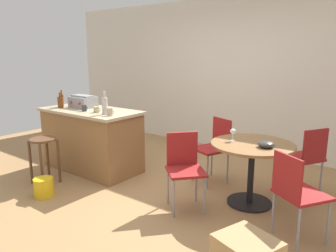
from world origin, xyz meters
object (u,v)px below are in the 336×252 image
Objects in this scene: toolbox at (83,102)px; dining_table at (252,158)px; wooden_stool at (44,150)px; folding_chair_right at (184,165)px; plastic_bucket at (44,187)px; folding_chair_left at (214,145)px; folding_chair_near at (296,191)px; cup_2 at (97,109)px; cup_0 at (84,108)px; bottle_2 at (62,100)px; cup_1 at (110,112)px; serving_bowl at (266,144)px; bottle_1 at (105,105)px; wine_glass at (233,132)px; bottle_0 at (60,102)px; folding_chair_far at (306,156)px.

dining_table is at bearing 5.25° from toolbox.
wooden_stool is at bearing -77.17° from toolbox.
folding_chair_right reaches higher than plastic_bucket.
dining_table is at bearing 23.76° from wooden_stool.
folding_chair_left is at bearing 50.06° from plastic_bucket.
folding_chair_right is at bearing -178.42° from folding_chair_near.
cup_2 is at bearing 92.80° from plastic_bucket.
cup_0 is (0.29, -0.21, -0.04)m from toolbox.
bottle_2 reaches higher than cup_1.
cup_0 is at bearing 179.26° from folding_chair_near.
cup_0 is 0.60× the size of serving_bowl.
cup_1 reaches higher than dining_table.
toolbox is (-0.19, 0.84, 0.54)m from wooden_stool.
bottle_1 is (0.52, 0.64, 0.57)m from wooden_stool.
folding_chair_near is 1.04m from wine_glass.
wine_glass is 0.61× the size of plastic_bucket.
bottle_0 is 0.96m from bottle_1.
plastic_bucket is (0.56, -1.10, -0.89)m from toolbox.
cup_1 is 1.64m from wine_glass.
folding_chair_near is 3.57m from bottle_0.
dining_table is 2.97m from bottle_0.
wine_glass is (2.23, 1.05, 0.37)m from wooden_stool.
cup_2 is (-2.58, -1.02, 0.44)m from folding_chair_far.
serving_bowl is (1.99, 0.41, -0.20)m from cup_1.
bottle_1 reaches higher than cup_0.
cup_0 is 1.26m from plastic_bucket.
folding_chair_far is at bearing 48.25° from folding_chair_right.
folding_chair_right is (-1.01, -1.13, -0.02)m from folding_chair_far.
folding_chair_far is 1.00× the size of folding_chair_left.
wooden_stool is 0.89m from cup_2.
folding_chair_far is at bearing 25.72° from cup_1.
folding_chair_near is 0.68m from serving_bowl.
dining_table is at bearing 142.44° from folding_chair_near.
plastic_bucket is at bearing -147.32° from dining_table.
serving_bowl is at bearing 5.99° from bottle_2.
bottle_0 reaches higher than folding_chair_right.
serving_bowl is at bearing 8.52° from cup_2.
cup_0 is 2.58m from serving_bowl.
cup_1 reaches higher than folding_chair_right.
cup_0 is (-1.79, 0.07, 0.46)m from folding_chair_right.
folding_chair_far is 2.76× the size of bottle_1.
bottle_0 reaches higher than folding_chair_left.
cup_1 is 0.49× the size of plastic_bucket.
serving_bowl is (3.15, 0.33, -0.25)m from bottle_2.
wooden_stool is 3.47× the size of serving_bowl.
cup_1 is (-1.24, 0.05, 0.47)m from folding_chair_right.
folding_chair_right is 3.27× the size of bottle_2.
folding_chair_left is 3.72× the size of bottle_0.
bottle_0 is at bearing -172.34° from serving_bowl.
folding_chair_far is 3.59m from bottle_2.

